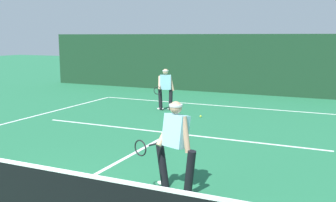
{
  "coord_description": "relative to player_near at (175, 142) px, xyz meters",
  "views": [
    {
      "loc": [
        4.51,
        -3.99,
        2.79
      ],
      "look_at": [
        0.06,
        5.75,
        1.0
      ],
      "focal_mm": 41.88,
      "sensor_mm": 36.0,
      "label": 1
    }
  ],
  "objects": [
    {
      "name": "court_line_service",
      "position": [
        -1.82,
        3.88,
        -0.91
      ],
      "size": [
        8.74,
        0.1,
        0.01
      ],
      "primitive_type": "cube",
      "color": "white",
      "rests_on": "ground_plane"
    },
    {
      "name": "court_line_baseline_far",
      "position": [
        -1.82,
        8.81,
        -0.91
      ],
      "size": [
        10.72,
        0.1,
        0.01
      ],
      "primitive_type": "cube",
      "color": "white",
      "rests_on": "ground_plane"
    },
    {
      "name": "back_fence_windscreen",
      "position": [
        -1.82,
        12.43,
        0.52
      ],
      "size": [
        22.17,
        0.12,
        2.87
      ],
      "primitive_type": "cube",
      "color": "#193A23",
      "rests_on": "ground_plane"
    },
    {
      "name": "player_near",
      "position": [
        0.0,
        0.0,
        0.0
      ],
      "size": [
        1.06,
        0.84,
        1.66
      ],
      "rotation": [
        0.0,
        0.0,
        2.81
      ],
      "color": "black",
      "rests_on": "ground_plane"
    },
    {
      "name": "player_far",
      "position": [
        -3.48,
        7.07,
        -0.06
      ],
      "size": [
        0.67,
        0.91,
        1.57
      ],
      "rotation": [
        0.0,
        0.0,
        3.57
      ],
      "color": "black",
      "rests_on": "ground_plane"
    },
    {
      "name": "tennis_net",
      "position": [
        -1.82,
        -2.21,
        -0.39
      ],
      "size": [
        11.74,
        0.09,
        1.07
      ],
      "color": "#1E4723",
      "rests_on": "ground_plane"
    },
    {
      "name": "tennis_ball",
      "position": [
        -1.8,
        6.35,
        -0.88
      ],
      "size": [
        0.07,
        0.07,
        0.07
      ],
      "primitive_type": "sphere",
      "color": "#D1E033",
      "rests_on": "ground_plane"
    },
    {
      "name": "court_line_centre",
      "position": [
        -1.82,
        0.99,
        -0.91
      ],
      "size": [
        0.1,
        6.4,
        0.01
      ],
      "primitive_type": "cube",
      "color": "white",
      "rests_on": "ground_plane"
    }
  ]
}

